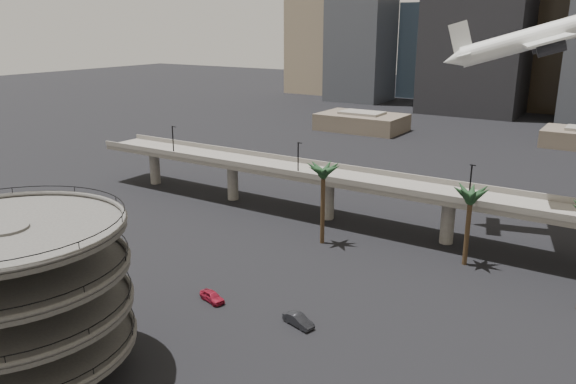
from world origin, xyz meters
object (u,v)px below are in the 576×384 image
Objects in this scene: airborne_jet at (548,35)px; car_a at (212,296)px; parking_ramp at (13,289)px; overpass at (385,189)px; car_b at (298,320)px.

car_a is (-28.39, -48.90, -31.93)m from airborne_jet.
airborne_jet is (33.45, 71.64, 22.77)m from parking_ramp.
airborne_jet is 64.94m from car_a.
parking_ramp is 25.03m from car_a.
overpass is at bearing 77.57° from parking_ramp.
overpass is 32.53× the size of car_a.
overpass is at bearing 22.57° from car_b.
car_a is 12.56m from car_b.
car_b is at bearing -82.63° from overpass.
overpass is 37.71m from car_a.
car_b reaches higher than car_a.
airborne_jet is at bearing -3.07° from car_b.
overpass is (13.00, 59.00, -2.50)m from parking_ramp.
car_b is (12.53, 0.85, 0.01)m from car_a.
airborne_jet is at bearing 64.97° from parking_ramp.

